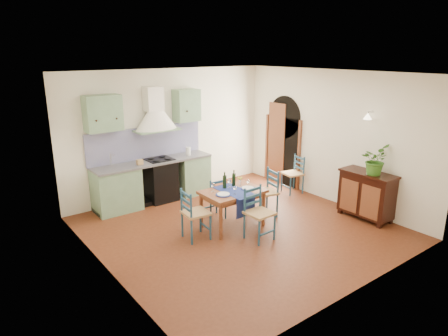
{
  "coord_description": "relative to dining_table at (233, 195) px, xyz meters",
  "views": [
    {
      "loc": [
        -4.31,
        -5.22,
        3.17
      ],
      "look_at": [
        -0.14,
        0.3,
        1.12
      ],
      "focal_mm": 32.0,
      "sensor_mm": 36.0,
      "label": 1
    }
  ],
  "objects": [
    {
      "name": "dining_table",
      "position": [
        0.0,
        0.0,
        0.0
      ],
      "size": [
        1.12,
        0.85,
        1.03
      ],
      "color": "brown",
      "rests_on": "ground"
    },
    {
      "name": "back_wall",
      "position": [
        -0.42,
        2.14,
        0.42
      ],
      "size": [
        5.0,
        0.96,
        2.8
      ],
      "color": "white",
      "rests_on": "ground"
    },
    {
      "name": "chair_spare",
      "position": [
        2.28,
        0.63,
        -0.18
      ],
      "size": [
        0.47,
        0.47,
        0.87
      ],
      "color": "navy",
      "rests_on": "ground"
    },
    {
      "name": "sideboard",
      "position": [
        2.31,
        -1.25,
        -0.12
      ],
      "size": [
        0.5,
        1.05,
        0.94
      ],
      "color": "black",
      "rests_on": "ground"
    },
    {
      "name": "chair_left",
      "position": [
        -0.84,
        0.01,
        -0.16
      ],
      "size": [
        0.46,
        0.46,
        0.91
      ],
      "color": "navy",
      "rests_on": "ground"
    },
    {
      "name": "chair_right",
      "position": [
        0.84,
        0.02,
        -0.14
      ],
      "size": [
        0.52,
        0.52,
        0.94
      ],
      "color": "navy",
      "rests_on": "ground"
    },
    {
      "name": "right_wall",
      "position": [
        2.54,
        0.13,
        0.71
      ],
      "size": [
        0.26,
        5.0,
        2.8
      ],
      "color": "white",
      "rests_on": "ground"
    },
    {
      "name": "floor",
      "position": [
        0.05,
        -0.15,
        -0.63
      ],
      "size": [
        5.0,
        5.0,
        0.0
      ],
      "primitive_type": "plane",
      "color": "#481F0F",
      "rests_on": "ground"
    },
    {
      "name": "ceiling",
      "position": [
        0.05,
        -0.15,
        2.18
      ],
      "size": [
        5.0,
        5.0,
        0.01
      ],
      "primitive_type": "cube",
      "color": "silver",
      "rests_on": "back_wall"
    },
    {
      "name": "potted_plant",
      "position": [
        2.26,
        -1.37,
        0.59
      ],
      "size": [
        0.64,
        0.6,
        0.57
      ],
      "primitive_type": "imported",
      "rotation": [
        0.0,
        0.0,
        0.37
      ],
      "color": "#34691F",
      "rests_on": "sideboard"
    },
    {
      "name": "chair_near",
      "position": [
        0.04,
        -0.65,
        -0.15
      ],
      "size": [
        0.45,
        0.45,
        0.92
      ],
      "color": "navy",
      "rests_on": "ground"
    },
    {
      "name": "left_wall",
      "position": [
        -2.45,
        -0.15,
        0.77
      ],
      "size": [
        0.04,
        5.0,
        2.8
      ],
      "primitive_type": "cube",
      "color": "white",
      "rests_on": "ground"
    },
    {
      "name": "chair_far",
      "position": [
        -0.05,
        0.51,
        -0.19
      ],
      "size": [
        0.42,
        0.42,
        0.84
      ],
      "color": "navy",
      "rests_on": "ground"
    }
  ]
}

